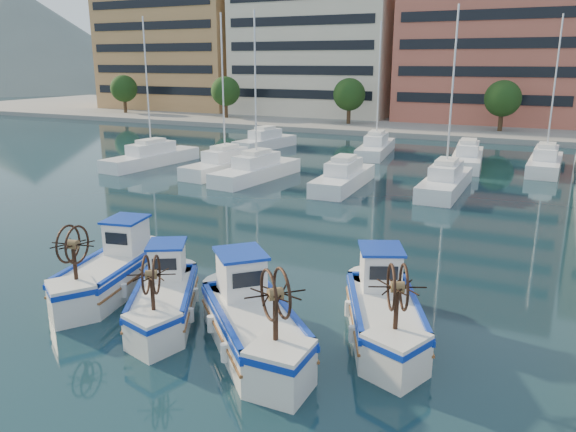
# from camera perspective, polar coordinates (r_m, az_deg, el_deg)

# --- Properties ---
(ground) EXTENTS (300.00, 300.00, 0.00)m
(ground) POSITION_cam_1_polar(r_m,az_deg,el_deg) (19.01, -9.13, -10.29)
(ground) COLOR #193941
(ground) RESTS_ON ground
(waterfront) EXTENTS (180.00, 40.00, 25.60)m
(waterfront) POSITION_cam_1_polar(r_m,az_deg,el_deg) (79.03, 26.22, 16.06)
(waterfront) COLOR gray
(waterfront) RESTS_ON ground
(hill_west) EXTENTS (180.00, 180.00, 60.00)m
(hill_west) POSITION_cam_1_polar(r_m,az_deg,el_deg) (194.75, -25.27, 11.62)
(hill_west) COLOR slate
(hill_west) RESTS_ON ground
(yacht_marina) EXTENTS (42.45, 23.44, 11.50)m
(yacht_marina) POSITION_cam_1_polar(r_m,az_deg,el_deg) (44.29, 8.14, 5.34)
(yacht_marina) COLOR white
(yacht_marina) RESTS_ON ground
(fishing_boat_a) EXTENTS (2.94, 5.13, 3.11)m
(fishing_boat_a) POSITION_cam_1_polar(r_m,az_deg,el_deg) (21.65, -17.42, -5.09)
(fishing_boat_a) COLOR silver
(fishing_boat_a) RESTS_ON ground
(fishing_boat_b) EXTENTS (3.73, 4.67, 2.83)m
(fishing_boat_b) POSITION_cam_1_polar(r_m,az_deg,el_deg) (19.06, -12.47, -7.82)
(fishing_boat_b) COLOR silver
(fishing_boat_b) RESTS_ON ground
(fishing_boat_c) EXTENTS (5.00, 5.01, 3.25)m
(fishing_boat_c) POSITION_cam_1_polar(r_m,az_deg,el_deg) (16.79, -3.64, -10.34)
(fishing_boat_c) COLOR silver
(fishing_boat_c) RESTS_ON ground
(fishing_boat_d) EXTENTS (3.76, 5.15, 3.10)m
(fishing_boat_d) POSITION_cam_1_polar(r_m,az_deg,el_deg) (17.70, 9.74, -9.28)
(fishing_boat_d) COLOR silver
(fishing_boat_d) RESTS_ON ground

